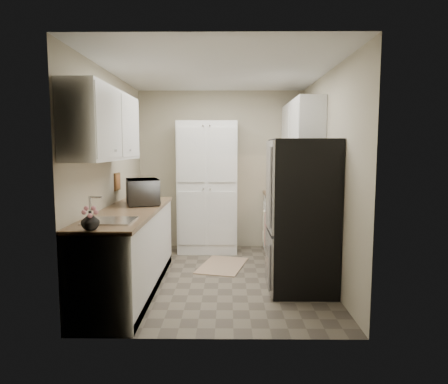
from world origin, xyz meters
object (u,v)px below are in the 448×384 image
object	(u,v)px
microwave	(143,192)
refrigerator	(302,216)
wine_bottle	(142,190)
pantry_cabinet	(208,187)
electric_range	(293,233)
toaster_oven	(287,185)

from	to	relation	value
microwave	refrigerator	bearing A→B (deg)	-120.77
wine_bottle	refrigerator	bearing A→B (deg)	-23.19
pantry_cabinet	refrigerator	size ratio (longest dim) A/B	1.18
microwave	electric_range	bearing A→B (deg)	-96.74
electric_range	microwave	xyz separation A→B (m)	(-1.90, -0.37, 0.59)
electric_range	microwave	size ratio (longest dim) A/B	2.05
electric_range	toaster_oven	distance (m)	1.10
refrigerator	toaster_oven	xyz separation A→B (m)	(0.08, 1.75, 0.18)
pantry_cabinet	toaster_oven	distance (m)	1.22
pantry_cabinet	electric_range	bearing A→B (deg)	-38.22
refrigerator	microwave	size ratio (longest dim) A/B	3.09
wine_bottle	toaster_oven	bearing A→B (deg)	23.80
electric_range	wine_bottle	xyz separation A→B (m)	(-2.01, 0.04, 0.57)
microwave	toaster_oven	world-z (taller)	microwave
refrigerator	microwave	distance (m)	1.92
microwave	wine_bottle	world-z (taller)	microwave
refrigerator	wine_bottle	distance (m)	2.15
toaster_oven	refrigerator	bearing A→B (deg)	-94.89
pantry_cabinet	electric_range	xyz separation A→B (m)	(1.17, -0.93, -0.52)
refrigerator	toaster_oven	world-z (taller)	refrigerator
pantry_cabinet	wine_bottle	bearing A→B (deg)	-133.39
pantry_cabinet	refrigerator	xyz separation A→B (m)	(1.14, -1.73, -0.15)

